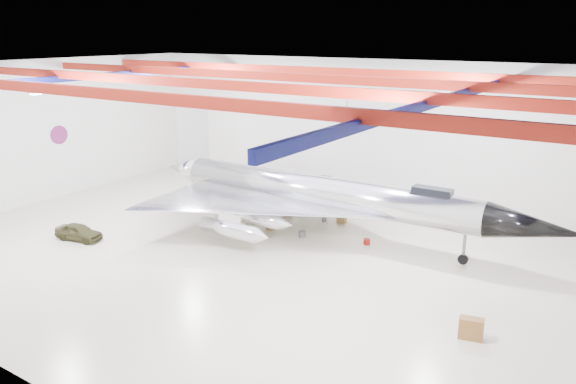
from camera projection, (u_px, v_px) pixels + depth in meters
The scene contains 17 objects.
floor at pixel (242, 252), 34.32m from camera, with size 40.00×40.00×0.00m, color beige.
wall_back at pixel (355, 129), 44.87m from camera, with size 40.00×40.00×0.00m, color silver.
wall_left at pixel (35, 132), 43.34m from camera, with size 30.00×30.00×0.00m, color silver.
ceiling at pixel (237, 69), 31.29m from camera, with size 40.00×40.00×0.00m, color #0A0F38.
ceiling_structure at pixel (238, 81), 31.48m from camera, with size 39.50×29.50×1.08m.
wall_roundel at pixel (59, 135), 45.06m from camera, with size 1.50×1.50×0.10m, color #B21414.
jet_aircraft at pixel (321, 196), 36.72m from camera, with size 29.28×16.95×7.99m.
jeep at pixel (79, 232), 36.21m from camera, with size 1.28×3.18×1.08m, color #35331A.
desk at pixel (471, 328), 24.54m from camera, with size 1.06×0.53×0.97m, color brown.
crate_ply at pixel (228, 226), 38.39m from camera, with size 0.51×0.41×0.36m, color olive.
toolbox_red at pixel (282, 216), 40.56m from camera, with size 0.44×0.35×0.31m, color maroon.
engine_drum at pixel (302, 234), 36.77m from camera, with size 0.45×0.45×0.40m, color #59595B.
parts_bin at pixel (342, 220), 39.52m from camera, with size 0.60×0.48×0.42m, color olive.
crate_small at pixel (215, 199), 44.65m from camera, with size 0.35×0.28×0.25m, color #59595B.
tool_chest at pixel (367, 242), 35.51m from camera, with size 0.41×0.41×0.37m, color maroon.
oil_barrel at pixel (270, 227), 38.11m from camera, with size 0.49×0.39×0.35m, color olive.
spares_box at pixel (324, 219), 39.80m from camera, with size 0.34×0.34×0.31m, color #59595B.
Camera 1 is at (19.89, -25.20, 13.00)m, focal length 35.00 mm.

